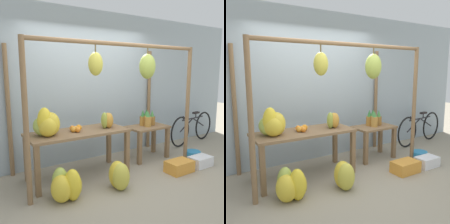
% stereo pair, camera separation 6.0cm
% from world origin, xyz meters
% --- Properties ---
extents(ground_plane, '(20.00, 20.00, 0.00)m').
position_xyz_m(ground_plane, '(0.00, 0.00, 0.00)').
color(ground_plane, gray).
extents(shop_wall_back, '(8.00, 0.08, 2.80)m').
position_xyz_m(shop_wall_back, '(0.00, 1.39, 1.40)').
color(shop_wall_back, '#99A8B2').
rests_on(shop_wall_back, ground_plane).
extents(stall_awning, '(2.97, 1.23, 2.11)m').
position_xyz_m(stall_awning, '(0.06, 0.48, 1.48)').
color(stall_awning, brown).
rests_on(stall_awning, ground_plane).
extents(display_table_main, '(1.59, 0.67, 0.76)m').
position_xyz_m(display_table_main, '(-0.56, 0.67, 0.64)').
color(display_table_main, brown).
rests_on(display_table_main, ground_plane).
extents(display_table_side, '(0.79, 0.49, 0.64)m').
position_xyz_m(display_table_side, '(0.95, 0.76, 0.48)').
color(display_table_side, brown).
rests_on(display_table_side, ground_plane).
extents(banana_pile_on_table, '(0.47, 0.47, 0.42)m').
position_xyz_m(banana_pile_on_table, '(-1.06, 0.65, 0.92)').
color(banana_pile_on_table, gold).
rests_on(banana_pile_on_table, display_table_main).
extents(orange_pile, '(0.21, 0.22, 0.10)m').
position_xyz_m(orange_pile, '(-0.59, 0.67, 0.80)').
color(orange_pile, orange).
rests_on(orange_pile, display_table_main).
extents(pineapple_cluster, '(0.30, 0.26, 0.31)m').
position_xyz_m(pineapple_cluster, '(0.97, 0.79, 0.77)').
color(pineapple_cluster, '#B27F38').
rests_on(pineapple_cluster, display_table_side).
extents(banana_pile_ground_left, '(0.50, 0.45, 0.43)m').
position_xyz_m(banana_pile_ground_left, '(-1.01, 0.10, 0.19)').
color(banana_pile_ground_left, gold).
rests_on(banana_pile_ground_left, ground_plane).
extents(banana_pile_ground_right, '(0.35, 0.39, 0.41)m').
position_xyz_m(banana_pile_ground_right, '(-0.25, -0.04, 0.19)').
color(banana_pile_ground_right, gold).
rests_on(banana_pile_ground_right, ground_plane).
extents(fruit_crate_white, '(0.45, 0.30, 0.20)m').
position_xyz_m(fruit_crate_white, '(0.95, -0.08, 0.10)').
color(fruit_crate_white, orange).
rests_on(fruit_crate_white, ground_plane).
extents(blue_bucket, '(0.29, 0.29, 0.18)m').
position_xyz_m(blue_bucket, '(1.61, 0.18, 0.09)').
color(blue_bucket, teal).
rests_on(blue_bucket, ground_plane).
extents(parked_bicycle, '(1.68, 0.28, 0.73)m').
position_xyz_m(parked_bicycle, '(2.55, 0.98, 0.36)').
color(parked_bicycle, black).
rests_on(parked_bicycle, ground_plane).
extents(papaya_pile, '(0.28, 0.29, 0.27)m').
position_xyz_m(papaya_pile, '(-0.04, 0.64, 0.88)').
color(papaya_pile, gold).
rests_on(papaya_pile, display_table_main).
extents(fruit_crate_purple, '(0.41, 0.27, 0.18)m').
position_xyz_m(fruit_crate_purple, '(1.48, -0.10, 0.09)').
color(fruit_crate_purple, silver).
rests_on(fruit_crate_purple, ground_plane).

